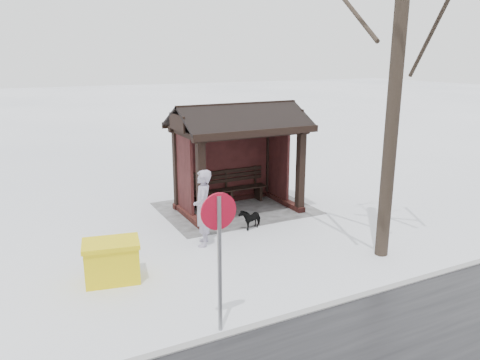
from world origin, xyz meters
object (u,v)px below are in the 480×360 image
(grit_bin, at_px, (112,261))
(road_sign, at_px, (219,233))
(bus_shelter, at_px, (236,136))
(dog, at_px, (250,218))
(pedestrian, at_px, (203,208))

(grit_bin, height_order, road_sign, road_sign)
(bus_shelter, bearing_deg, dog, 77.02)
(pedestrian, xyz_separation_m, grit_bin, (2.31, 0.89, -0.48))
(bus_shelter, height_order, dog, bus_shelter)
(bus_shelter, relative_size, pedestrian, 1.98)
(bus_shelter, distance_m, grit_bin, 5.38)
(dog, bearing_deg, pedestrian, -95.55)
(bus_shelter, relative_size, grit_bin, 2.99)
(dog, distance_m, grit_bin, 4.04)
(dog, relative_size, road_sign, 0.28)
(dog, bearing_deg, bus_shelter, 144.67)
(bus_shelter, relative_size, road_sign, 1.54)
(grit_bin, bearing_deg, road_sign, 125.88)
(pedestrian, bearing_deg, dog, 131.39)
(dog, xyz_separation_m, grit_bin, (3.81, 1.34, 0.15))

